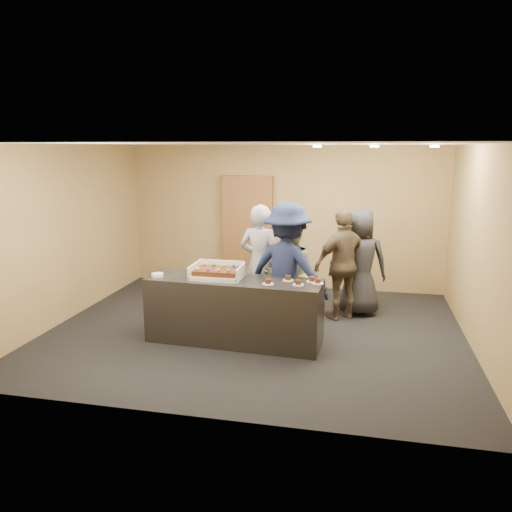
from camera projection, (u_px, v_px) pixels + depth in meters
name	position (u px, v px, depth m)	size (l,w,h in m)	color
room	(255.00, 241.00, 7.11)	(6.04, 6.00, 2.70)	black
serving_counter	(234.00, 311.00, 6.88)	(2.40, 0.70, 0.90)	black
storage_cabinet	(248.00, 232.00, 9.61)	(0.97, 0.15, 2.13)	brown
cake_box	(217.00, 274.00, 6.84)	(0.69, 0.48, 0.20)	white
sheet_cake	(217.00, 271.00, 6.81)	(0.59, 0.40, 0.11)	#3E1D0E
plate_stack	(157.00, 275.00, 6.93)	(0.16, 0.16, 0.04)	white
slice_a	(268.00, 282.00, 6.53)	(0.15, 0.15, 0.07)	white
slice_b	(288.00, 279.00, 6.70)	(0.15, 0.15, 0.07)	white
slice_c	(298.00, 283.00, 6.48)	(0.15, 0.15, 0.07)	white
slice_d	(312.00, 280.00, 6.65)	(0.15, 0.15, 0.07)	white
slice_e	(318.00, 282.00, 6.55)	(0.15, 0.15, 0.07)	white
person_server_grey	(260.00, 264.00, 7.61)	(0.67, 0.44, 1.83)	#9C9CA0
person_sage_man	(289.00, 274.00, 7.39)	(0.79, 0.61, 1.62)	#8F9D70
person_navy_man	(287.00, 270.00, 7.06)	(1.23, 0.71, 1.91)	#182043
person_brown_extra	(343.00, 264.00, 7.76)	(1.02, 0.42, 1.74)	brown
person_dark_suit	(360.00, 262.00, 7.96)	(0.84, 0.55, 1.72)	black
ceiling_spotlights	(375.00, 146.00, 6.97)	(1.72, 0.12, 0.03)	#FFEAC6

